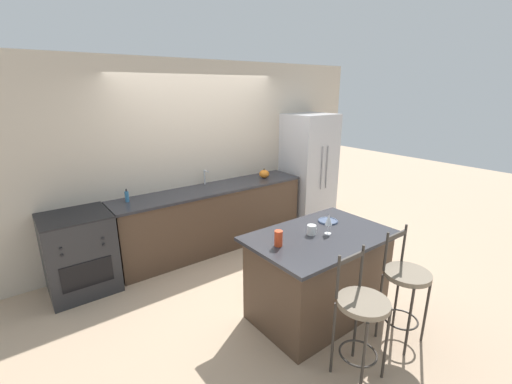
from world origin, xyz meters
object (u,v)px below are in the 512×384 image
(refrigerator, at_px, (308,169))
(bar_stool_far, at_px, (405,284))
(coffee_mug, at_px, (312,230))
(dinner_plate, at_px, (328,221))
(wine_glass, at_px, (329,220))
(pumpkin_decoration, at_px, (264,174))
(soap_bottle, at_px, (127,196))
(oven_range, at_px, (79,253))
(tumbler_cup, at_px, (278,238))
(bar_stool_near, at_px, (361,314))

(refrigerator, xyz_separation_m, bar_stool_far, (-1.50, -2.74, -0.36))
(coffee_mug, bearing_deg, dinner_plate, 18.32)
(bar_stool_far, distance_m, wine_glass, 0.90)
(dinner_plate, distance_m, wine_glass, 0.35)
(pumpkin_decoration, distance_m, soap_bottle, 2.13)
(oven_range, xyz_separation_m, wine_glass, (1.96, -2.03, 0.58))
(tumbler_cup, xyz_separation_m, pumpkin_decoration, (1.40, 1.97, 0.01))
(wine_glass, xyz_separation_m, tumbler_cup, (-0.58, 0.09, -0.07))
(oven_range, bearing_deg, wine_glass, -46.04)
(bar_stool_near, bearing_deg, dinner_plate, 55.39)
(tumbler_cup, distance_m, soap_bottle, 2.20)
(dinner_plate, distance_m, coffee_mug, 0.41)
(refrigerator, relative_size, oven_range, 2.01)
(oven_range, height_order, soap_bottle, soap_bottle)
(bar_stool_far, bearing_deg, tumbler_cup, 135.99)
(tumbler_cup, bearing_deg, soap_bottle, 109.49)
(dinner_plate, relative_size, soap_bottle, 1.28)
(bar_stool_near, relative_size, soap_bottle, 6.51)
(coffee_mug, bearing_deg, oven_range, 133.02)
(bar_stool_far, relative_size, tumbler_cup, 7.36)
(wine_glass, distance_m, pumpkin_decoration, 2.22)
(dinner_plate, relative_size, wine_glass, 1.07)
(dinner_plate, xyz_separation_m, coffee_mug, (-0.39, -0.13, 0.04))
(refrigerator, relative_size, bar_stool_far, 1.73)
(oven_range, height_order, bar_stool_far, bar_stool_far)
(bar_stool_far, relative_size, dinner_plate, 5.07)
(oven_range, relative_size, coffee_mug, 7.78)
(dinner_plate, relative_size, coffee_mug, 1.78)
(refrigerator, bearing_deg, wine_glass, -131.14)
(coffee_mug, distance_m, pumpkin_decoration, 2.20)
(refrigerator, xyz_separation_m, pumpkin_decoration, (-0.94, 0.05, 0.05))
(bar_stool_far, distance_m, coffee_mug, 0.98)
(wine_glass, height_order, tumbler_cup, wine_glass)
(bar_stool_near, distance_m, wine_glass, 0.97)
(bar_stool_far, bearing_deg, wine_glass, 110.07)
(bar_stool_near, height_order, bar_stool_far, same)
(wine_glass, relative_size, coffee_mug, 1.66)
(refrigerator, bearing_deg, coffee_mug, -134.66)
(bar_stool_near, xyz_separation_m, wine_glass, (0.42, 0.75, 0.46))
(tumbler_cup, bearing_deg, refrigerator, 39.43)
(wine_glass, xyz_separation_m, soap_bottle, (-1.31, 2.17, -0.05))
(tumbler_cup, relative_size, pumpkin_decoration, 0.93)
(tumbler_cup, distance_m, pumpkin_decoration, 2.41)
(bar_stool_near, relative_size, tumbler_cup, 7.36)
(oven_range, height_order, pumpkin_decoration, pumpkin_decoration)
(soap_bottle, bearing_deg, pumpkin_decoration, -2.78)
(coffee_mug, height_order, tumbler_cup, tumbler_cup)
(oven_range, xyz_separation_m, tumbler_cup, (1.38, -1.94, 0.52))
(refrigerator, distance_m, bar_stool_far, 3.14)
(tumbler_cup, xyz_separation_m, soap_bottle, (-0.73, 2.07, 0.02))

